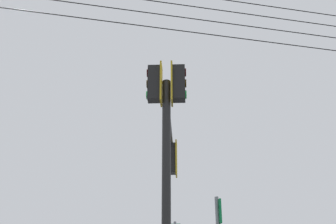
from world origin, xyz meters
TOP-DOWN VIEW (x-y plane):
  - signal_mast_assembly at (0.10, -0.90)m, footprint 5.13×0.96m
  - overhead_wire_span at (0.59, 0.39)m, footprint 6.47×28.44m

SIDE VIEW (x-z plane):
  - signal_mast_assembly at x=0.10m, z-range 1.36..7.84m
  - overhead_wire_span at x=0.59m, z-range 7.14..9.12m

